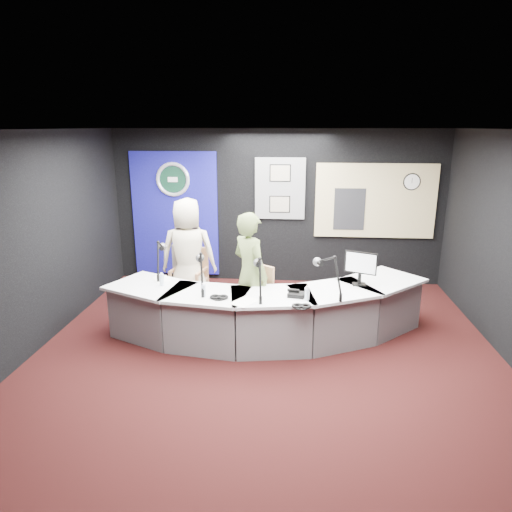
# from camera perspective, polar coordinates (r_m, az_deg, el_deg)

# --- Properties ---
(ground) EXTENTS (6.00, 6.00, 0.00)m
(ground) POSITION_cam_1_polar(r_m,az_deg,el_deg) (5.98, 1.29, -12.36)
(ground) COLOR black
(ground) RESTS_ON ground
(ceiling) EXTENTS (6.00, 6.00, 0.02)m
(ceiling) POSITION_cam_1_polar(r_m,az_deg,el_deg) (5.27, 1.49, 15.53)
(ceiling) COLOR silver
(ceiling) RESTS_ON ground
(wall_back) EXTENTS (6.00, 0.02, 2.80)m
(wall_back) POSITION_cam_1_polar(r_m,az_deg,el_deg) (8.39, 2.65, 6.07)
(wall_back) COLOR black
(wall_back) RESTS_ON ground
(wall_front) EXTENTS (6.00, 0.02, 2.80)m
(wall_front) POSITION_cam_1_polar(r_m,az_deg,el_deg) (2.70, -2.70, -16.32)
(wall_front) COLOR black
(wall_front) RESTS_ON ground
(wall_left) EXTENTS (0.02, 6.00, 2.80)m
(wall_left) POSITION_cam_1_polar(r_m,az_deg,el_deg) (6.38, -26.61, 1.21)
(wall_left) COLOR black
(wall_left) RESTS_ON ground
(broadcast_desk) EXTENTS (4.50, 1.90, 0.75)m
(broadcast_desk) POSITION_cam_1_polar(r_m,az_deg,el_deg) (6.32, 1.17, -6.99)
(broadcast_desk) COLOR silver
(broadcast_desk) RESTS_ON ground
(backdrop_panel) EXTENTS (1.60, 0.05, 2.30)m
(backdrop_panel) POSITION_cam_1_polar(r_m,az_deg,el_deg) (8.67, -10.08, 5.15)
(backdrop_panel) COLOR navy
(backdrop_panel) RESTS_ON wall_back
(agency_seal) EXTENTS (0.63, 0.07, 0.63)m
(agency_seal) POSITION_cam_1_polar(r_m,az_deg,el_deg) (8.53, -10.36, 9.39)
(agency_seal) COLOR silver
(agency_seal) RESTS_ON backdrop_panel
(seal_center) EXTENTS (0.48, 0.01, 0.48)m
(seal_center) POSITION_cam_1_polar(r_m,az_deg,el_deg) (8.54, -10.35, 9.39)
(seal_center) COLOR #0D3121
(seal_center) RESTS_ON backdrop_panel
(pinboard) EXTENTS (0.90, 0.04, 1.10)m
(pinboard) POSITION_cam_1_polar(r_m,az_deg,el_deg) (8.30, 3.02, 8.41)
(pinboard) COLOR slate
(pinboard) RESTS_ON wall_back
(framed_photo_upper) EXTENTS (0.34, 0.02, 0.27)m
(framed_photo_upper) POSITION_cam_1_polar(r_m,az_deg,el_deg) (8.24, 3.04, 10.31)
(framed_photo_upper) COLOR gray
(framed_photo_upper) RESTS_ON pinboard
(framed_photo_lower) EXTENTS (0.34, 0.02, 0.27)m
(framed_photo_lower) POSITION_cam_1_polar(r_m,az_deg,el_deg) (8.32, 2.98, 6.47)
(framed_photo_lower) COLOR gray
(framed_photo_lower) RESTS_ON pinboard
(booth_window_frame) EXTENTS (2.12, 0.06, 1.32)m
(booth_window_frame) POSITION_cam_1_polar(r_m,az_deg,el_deg) (8.45, 14.67, 6.67)
(booth_window_frame) COLOR tan
(booth_window_frame) RESTS_ON wall_back
(booth_glow) EXTENTS (2.00, 0.02, 1.20)m
(booth_glow) POSITION_cam_1_polar(r_m,az_deg,el_deg) (8.44, 14.68, 6.66)
(booth_glow) COLOR #FFD9A1
(booth_glow) RESTS_ON booth_window_frame
(equipment_rack) EXTENTS (0.55, 0.02, 0.75)m
(equipment_rack) POSITION_cam_1_polar(r_m,az_deg,el_deg) (8.38, 11.59, 5.75)
(equipment_rack) COLOR black
(equipment_rack) RESTS_ON booth_window_frame
(wall_clock) EXTENTS (0.28, 0.01, 0.28)m
(wall_clock) POSITION_cam_1_polar(r_m,az_deg,el_deg) (8.50, 18.91, 8.77)
(wall_clock) COLOR white
(wall_clock) RESTS_ON booth_window_frame
(armchair_left) EXTENTS (0.59, 0.59, 0.88)m
(armchair_left) POSITION_cam_1_polar(r_m,az_deg,el_deg) (7.40, -8.35, -3.15)
(armchair_left) COLOR #9F6E48
(armchair_left) RESTS_ON ground
(armchair_right) EXTENTS (0.82, 0.82, 1.04)m
(armchair_right) POSITION_cam_1_polar(r_m,az_deg,el_deg) (6.42, -0.73, -5.23)
(armchair_right) COLOR #9F6E48
(armchair_right) RESTS_ON ground
(draped_jacket) EXTENTS (0.51, 0.21, 0.70)m
(draped_jacket) POSITION_cam_1_polar(r_m,az_deg,el_deg) (7.58, -8.55, -1.24)
(draped_jacket) COLOR gray
(draped_jacket) RESTS_ON armchair_left
(person_man) EXTENTS (0.91, 0.63, 1.78)m
(person_man) POSITION_cam_1_polar(r_m,az_deg,el_deg) (7.26, -8.49, 0.23)
(person_man) COLOR beige
(person_man) RESTS_ON ground
(person_woman) EXTENTS (0.74, 0.74, 1.74)m
(person_woman) POSITION_cam_1_polar(r_m,az_deg,el_deg) (6.30, -0.74, -2.28)
(person_woman) COLOR #596A37
(person_woman) RESTS_ON ground
(computer_monitor) EXTENTS (0.42, 0.20, 0.30)m
(computer_monitor) POSITION_cam_1_polar(r_m,az_deg,el_deg) (6.29, 12.93, -0.80)
(computer_monitor) COLOR black
(computer_monitor) RESTS_ON broadcast_desk
(desk_phone) EXTENTS (0.24, 0.20, 0.05)m
(desk_phone) POSITION_cam_1_polar(r_m,az_deg,el_deg) (5.83, 5.08, -4.83)
(desk_phone) COLOR black
(desk_phone) RESTS_ON broadcast_desk
(headphones_near) EXTENTS (0.21, 0.21, 0.03)m
(headphones_near) POSITION_cam_1_polar(r_m,az_deg,el_deg) (5.50, 5.70, -6.24)
(headphones_near) COLOR black
(headphones_near) RESTS_ON broadcast_desk
(headphones_far) EXTENTS (0.21, 0.21, 0.03)m
(headphones_far) POSITION_cam_1_polar(r_m,az_deg,el_deg) (5.77, -4.64, -5.14)
(headphones_far) COLOR black
(headphones_far) RESTS_ON broadcast_desk
(paper_stack) EXTENTS (0.33, 0.36, 0.00)m
(paper_stack) POSITION_cam_1_polar(r_m,az_deg,el_deg) (6.59, -11.75, -2.85)
(paper_stack) COLOR white
(paper_stack) RESTS_ON broadcast_desk
(notepad) EXTENTS (0.37, 0.40, 0.00)m
(notepad) POSITION_cam_1_polar(r_m,az_deg,el_deg) (5.65, -1.43, -5.74)
(notepad) COLOR white
(notepad) RESTS_ON broadcast_desk
(boom_mic_a) EXTENTS (0.22, 0.73, 0.60)m
(boom_mic_a) POSITION_cam_1_polar(r_m,az_deg,el_deg) (6.71, -11.90, 0.14)
(boom_mic_a) COLOR black
(boom_mic_a) RESTS_ON broadcast_desk
(boom_mic_b) EXTENTS (0.27, 0.72, 0.60)m
(boom_mic_b) POSITION_cam_1_polar(r_m,az_deg,el_deg) (6.03, -6.89, -1.42)
(boom_mic_b) COLOR black
(boom_mic_b) RESTS_ON broadcast_desk
(boom_mic_c) EXTENTS (0.20, 0.73, 0.60)m
(boom_mic_c) POSITION_cam_1_polar(r_m,az_deg,el_deg) (5.77, 0.39, -2.10)
(boom_mic_c) COLOR black
(boom_mic_c) RESTS_ON broadcast_desk
(boom_mic_d) EXTENTS (0.39, 0.68, 0.60)m
(boom_mic_d) POSITION_cam_1_polar(r_m,az_deg,el_deg) (5.91, 9.08, -1.88)
(boom_mic_d) COLOR black
(boom_mic_d) RESTS_ON broadcast_desk
(water_bottles) EXTENTS (2.01, 0.44, 0.18)m
(water_bottles) POSITION_cam_1_polar(r_m,az_deg,el_deg) (5.93, -3.12, -3.75)
(water_bottles) COLOR silver
(water_bottles) RESTS_ON broadcast_desk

